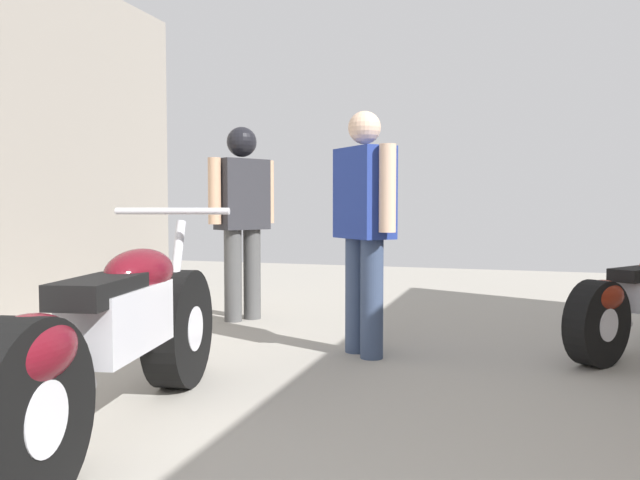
{
  "coord_description": "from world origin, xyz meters",
  "views": [
    {
      "loc": [
        0.79,
        0.08,
        1.01
      ],
      "look_at": [
        -0.23,
        3.31,
        0.83
      ],
      "focal_mm": 34.93,
      "sensor_mm": 36.0,
      "label": 1
    }
  ],
  "objects": [
    {
      "name": "mechanic_with_helmet",
      "position": [
        -1.52,
        5.11,
        1.02
      ],
      "size": [
        0.45,
        0.62,
        1.7
      ],
      "color": "#4C4C4C",
      "rests_on": "ground_plane"
    },
    {
      "name": "ground_plane",
      "position": [
        0.0,
        3.01,
        0.0
      ],
      "size": [
        14.59,
        14.59,
        0.0
      ],
      "primitive_type": "plane",
      "color": "#9E998E"
    },
    {
      "name": "mechanic_in_blue",
      "position": [
        -0.19,
        4.16,
        0.93
      ],
      "size": [
        0.55,
        0.53,
        1.64
      ],
      "color": "#384766",
      "rests_on": "ground_plane"
    },
    {
      "name": "motorcycle_maroon_cruiser",
      "position": [
        -0.86,
        2.35,
        0.43
      ],
      "size": [
        0.74,
        2.14,
        1.0
      ],
      "color": "black",
      "rests_on": "ground_plane"
    }
  ]
}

